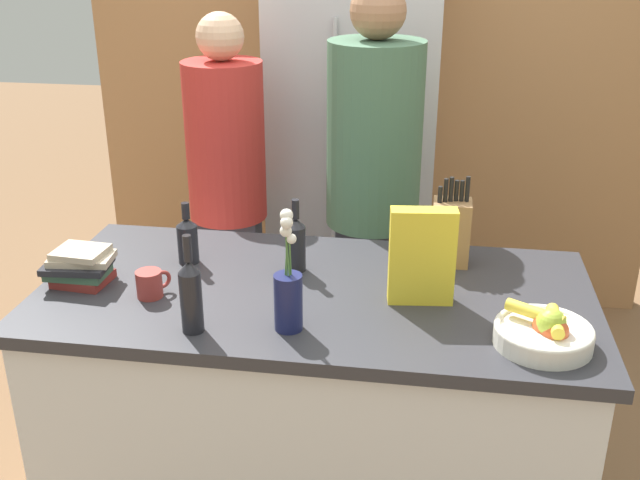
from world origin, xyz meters
The scene contains 14 objects.
kitchen_island centered at (0.00, 0.00, 0.44)m, with size 1.68×0.83×0.88m.
back_wall_wood centered at (0.00, 1.81, 1.30)m, with size 2.88×0.12×2.60m.
refrigerator centered at (-0.04, 1.45, 0.94)m, with size 0.76×0.62×1.89m.
fruit_bowl centered at (0.65, -0.23, 0.92)m, with size 0.26×0.26×0.11m.
knife_block centered at (0.40, 0.26, 1.00)m, with size 0.12×0.10×0.30m.
flower_vase centered at (-0.03, -0.25, 0.99)m, with size 0.08×0.08×0.35m.
cereal_box centered at (0.32, -0.03, 1.03)m, with size 0.19×0.08×0.29m.
coffee_mug centered at (-0.48, -0.12, 0.93)m, with size 0.09×0.10×0.08m.
book_stack centered at (-0.72, -0.07, 0.94)m, with size 0.21×0.16×0.11m.
bottle_oil centered at (-0.44, 0.13, 0.97)m, with size 0.07×0.07×0.21m.
bottle_vinegar centered at (-0.08, 0.13, 0.98)m, with size 0.06×0.06×0.24m.
bottle_wine centered at (-0.29, -0.30, 1.00)m, with size 0.06×0.06×0.28m.
person_at_sink centered at (-0.50, 0.84, 0.90)m, with size 0.32×0.32×1.60m.
person_in_blue centered at (0.11, 0.72, 0.97)m, with size 0.36×0.36×1.73m.
Camera 1 is at (0.33, -2.01, 1.91)m, focal length 42.00 mm.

